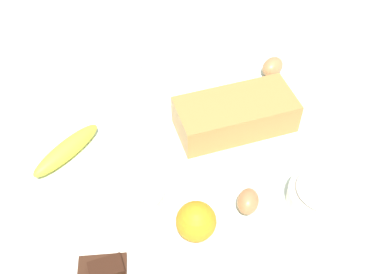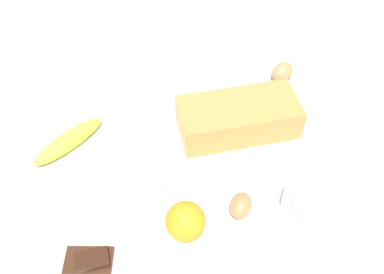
% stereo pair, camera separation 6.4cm
% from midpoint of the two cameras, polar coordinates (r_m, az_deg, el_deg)
% --- Properties ---
extents(ground_plane, '(2.40, 2.40, 0.02)m').
position_cam_midpoint_polar(ground_plane, '(1.06, 1.72, -1.86)').
color(ground_plane, silver).
extents(loaf_pan, '(0.30, 0.17, 0.08)m').
position_cam_midpoint_polar(loaf_pan, '(1.08, 7.57, 2.47)').
color(loaf_pan, '#B77A3D').
rests_on(loaf_pan, ground_plane).
extents(flour_bowl, '(0.13, 0.13, 0.07)m').
position_cam_midpoint_polar(flour_bowl, '(0.96, -6.18, -6.13)').
color(flour_bowl, silver).
rests_on(flour_bowl, ground_plane).
extents(sugar_bowl, '(0.14, 0.14, 0.07)m').
position_cam_midpoint_polar(sugar_bowl, '(0.97, 17.31, -8.12)').
color(sugar_bowl, silver).
rests_on(sugar_bowl, ground_plane).
extents(banana, '(0.17, 0.16, 0.04)m').
position_cam_midpoint_polar(banana, '(1.07, -13.70, -0.55)').
color(banana, yellow).
rests_on(banana, ground_plane).
extents(orange_fruit, '(0.08, 0.08, 0.08)m').
position_cam_midpoint_polar(orange_fruit, '(0.89, 1.26, -10.66)').
color(orange_fruit, orange).
rests_on(orange_fruit, ground_plane).
extents(butter_block, '(0.09, 0.07, 0.06)m').
position_cam_midpoint_polar(butter_block, '(1.23, -1.66, 9.25)').
color(butter_block, '#F4EDB2').
rests_on(butter_block, ground_plane).
extents(egg_near_butter, '(0.08, 0.08, 0.05)m').
position_cam_midpoint_polar(egg_near_butter, '(1.24, 12.82, 7.96)').
color(egg_near_butter, '#AF7647').
rests_on(egg_near_butter, ground_plane).
extents(egg_beside_bowl, '(0.07, 0.07, 0.04)m').
position_cam_midpoint_polar(egg_beside_bowl, '(0.94, 8.12, -8.62)').
color(egg_beside_bowl, '#A26D42').
rests_on(egg_beside_bowl, ground_plane).
extents(chocolate_plate, '(0.13, 0.13, 0.03)m').
position_cam_midpoint_polar(chocolate_plate, '(0.90, -10.74, -15.39)').
color(chocolate_plate, silver).
rests_on(chocolate_plate, ground_plane).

